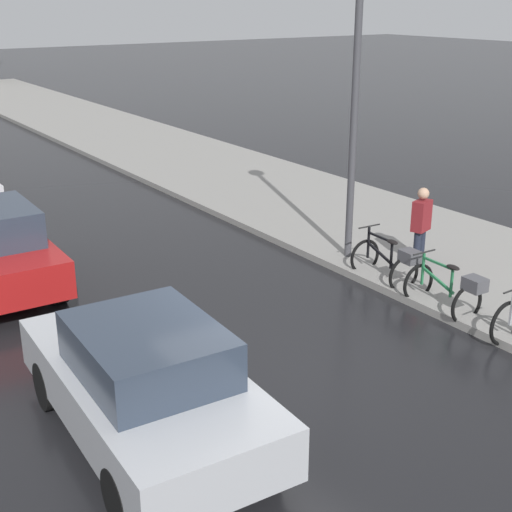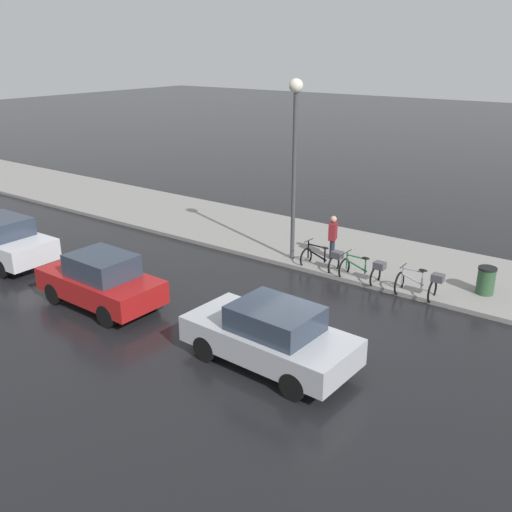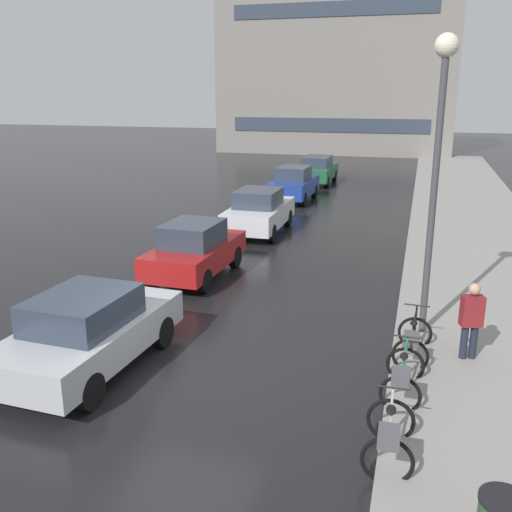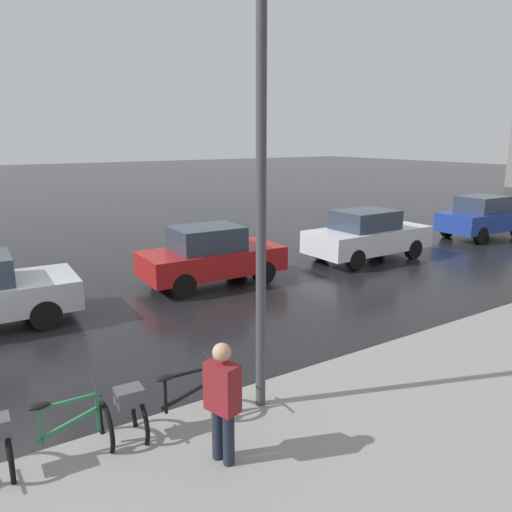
# 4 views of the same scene
# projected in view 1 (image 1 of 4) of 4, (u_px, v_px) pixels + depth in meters

# --- Properties ---
(ground_plane) EXTENTS (140.00, 140.00, 0.00)m
(ground_plane) POSITION_uv_depth(u_px,v_px,m) (273.00, 392.00, 9.66)
(ground_plane) COLOR black
(sidewalk_kerb) EXTENTS (4.80, 60.00, 0.14)m
(sidewalk_kerb) POSITION_uv_depth(u_px,v_px,m) (241.00, 179.00, 20.57)
(sidewalk_kerb) COLOR gray
(sidewalk_kerb) RESTS_ON ground
(bicycle_second) EXTENTS (0.74, 1.44, 0.95)m
(bicycle_second) POSITION_uv_depth(u_px,v_px,m) (450.00, 289.00, 11.81)
(bicycle_second) COLOR black
(bicycle_second) RESTS_ON ground
(bicycle_third) EXTENTS (0.75, 1.44, 0.99)m
(bicycle_third) POSITION_uv_depth(u_px,v_px,m) (390.00, 262.00, 13.06)
(bicycle_third) COLOR black
(bicycle_third) RESTS_ON ground
(car_silver) EXTENTS (2.03, 4.21, 1.54)m
(car_silver) POSITION_uv_depth(u_px,v_px,m) (146.00, 382.00, 8.40)
(car_silver) COLOR #B2B5BA
(car_silver) RESTS_ON ground
(pedestrian) EXTENTS (0.45, 0.35, 1.66)m
(pedestrian) POSITION_uv_depth(u_px,v_px,m) (421.00, 225.00, 13.65)
(pedestrian) COLOR #1E2333
(pedestrian) RESTS_ON ground
(streetlamp) EXTENTS (0.46, 0.46, 6.14)m
(streetlamp) POSITION_uv_depth(u_px,v_px,m) (358.00, 43.00, 12.91)
(streetlamp) COLOR #424247
(streetlamp) RESTS_ON ground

